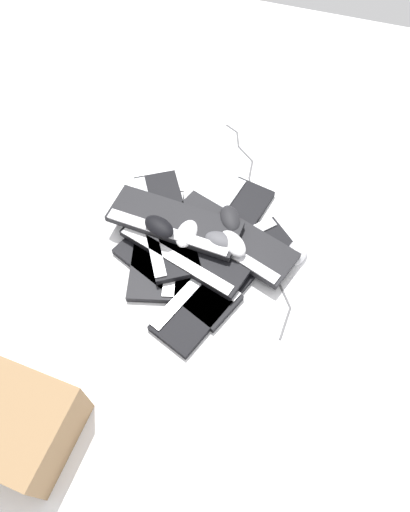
% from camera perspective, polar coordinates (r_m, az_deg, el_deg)
% --- Properties ---
extents(ground_plane, '(3.20, 3.20, 0.00)m').
position_cam_1_polar(ground_plane, '(1.50, 1.51, -1.72)').
color(ground_plane, white).
extents(keyboard_0, '(0.46, 0.23, 0.03)m').
position_cam_1_polar(keyboard_0, '(1.57, 2.75, 3.51)').
color(keyboard_0, black).
rests_on(keyboard_0, ground).
extents(keyboard_1, '(0.46, 0.26, 0.03)m').
position_cam_1_polar(keyboard_1, '(1.55, -5.90, 1.70)').
color(keyboard_1, black).
rests_on(keyboard_1, ground).
extents(keyboard_2, '(0.30, 0.46, 0.03)m').
position_cam_1_polar(keyboard_2, '(1.48, -3.59, -2.17)').
color(keyboard_2, black).
rests_on(keyboard_2, ground).
extents(keyboard_3, '(0.46, 0.29, 0.03)m').
position_cam_1_polar(keyboard_3, '(1.44, 0.81, -4.41)').
color(keyboard_3, black).
rests_on(keyboard_3, ground).
extents(keyboard_4, '(0.43, 0.41, 0.03)m').
position_cam_1_polar(keyboard_4, '(1.50, 3.09, -0.51)').
color(keyboard_4, black).
rests_on(keyboard_4, ground).
extents(keyboard_5, '(0.26, 0.46, 0.03)m').
position_cam_1_polar(keyboard_5, '(1.49, -2.44, 0.84)').
color(keyboard_5, black).
rests_on(keyboard_5, keyboard_2).
extents(keyboard_6, '(0.28, 0.46, 0.03)m').
position_cam_1_polar(keyboard_6, '(1.52, 3.33, 2.31)').
color(keyboard_6, black).
rests_on(keyboard_6, keyboard_4).
extents(keyboard_7, '(0.45, 0.36, 0.03)m').
position_cam_1_polar(keyboard_7, '(1.55, -4.99, 4.07)').
color(keyboard_7, black).
rests_on(keyboard_7, keyboard_1).
extents(keyboard_8, '(0.17, 0.45, 0.03)m').
position_cam_1_polar(keyboard_8, '(1.52, -3.88, 4.24)').
color(keyboard_8, black).
rests_on(keyboard_8, keyboard_7).
extents(mouse_0, '(0.12, 0.13, 0.04)m').
position_cam_1_polar(mouse_0, '(1.46, 3.50, 1.57)').
color(mouse_0, silver).
rests_on(mouse_0, keyboard_6).
extents(mouse_1, '(0.07, 0.11, 0.04)m').
position_cam_1_polar(mouse_1, '(1.46, 2.01, 1.87)').
color(mouse_1, '#4C4C51').
rests_on(mouse_1, keyboard_6).
extents(mouse_2, '(0.12, 0.08, 0.04)m').
position_cam_1_polar(mouse_2, '(1.54, 11.46, 0.51)').
color(mouse_2, '#B7B7BC').
rests_on(mouse_2, ground).
extents(mouse_3, '(0.13, 0.11, 0.04)m').
position_cam_1_polar(mouse_3, '(1.52, 3.16, 4.67)').
color(mouse_3, black).
rests_on(mouse_3, keyboard_6).
extents(mouse_4, '(0.11, 0.07, 0.04)m').
position_cam_1_polar(mouse_4, '(1.48, -2.30, 2.82)').
color(mouse_4, silver).
rests_on(mouse_4, keyboard_5).
extents(mouse_5, '(0.10, 0.13, 0.04)m').
position_cam_1_polar(mouse_5, '(1.46, -5.76, 3.68)').
color(mouse_5, black).
rests_on(mouse_5, keyboard_8).
extents(cable_0, '(0.84, 0.44, 0.01)m').
position_cam_1_polar(cable_0, '(1.63, 6.25, 5.22)').
color(cable_0, '#59595B').
rests_on(cable_0, ground).
extents(cardboard_box, '(0.26, 0.25, 0.17)m').
position_cam_1_polar(cardboard_box, '(1.31, -21.91, -19.19)').
color(cardboard_box, olive).
rests_on(cardboard_box, ground).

